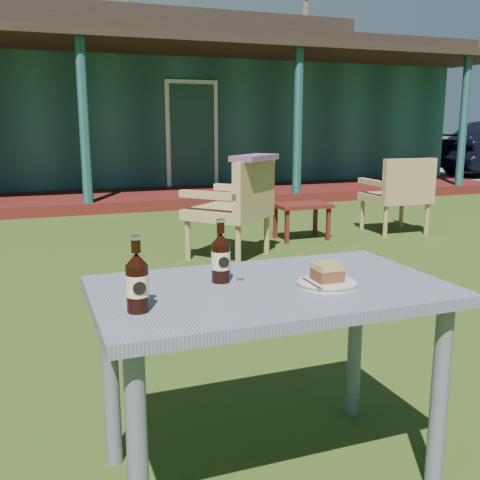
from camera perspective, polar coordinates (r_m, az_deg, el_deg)
name	(u,v)px	position (r m, az deg, el deg)	size (l,w,h in m)	color
ground	(168,328)	(3.61, -7.34, -8.83)	(80.00, 80.00, 0.00)	#334916
pavilion	(62,106)	(12.71, -17.59, 12.82)	(15.80, 8.30, 3.45)	#1B4647
gravel_strip	(480,171)	(16.35, 23.21, 6.46)	(9.00, 6.00, 0.02)	gray
tree_mid	(128,26)	(22.39, -11.36, 20.55)	(0.28, 0.28, 9.50)	brown
tree_right	(305,9)	(23.13, 6.67, 22.29)	(0.28, 0.28, 11.00)	brown
cafe_table	(270,313)	(1.96, 3.10, -7.45)	(1.20, 0.70, 0.72)	slate
plate	(327,283)	(1.94, 8.82, -4.37)	(0.20, 0.20, 0.01)	silver
cake_slice	(327,272)	(1.95, 8.87, -3.20)	(0.09, 0.09, 0.06)	brown
fork	(311,284)	(1.90, 7.27, -4.43)	(0.01, 0.14, 0.00)	silver
cola_bottle_near	(221,257)	(1.95, -1.96, -1.75)	(0.07, 0.07, 0.22)	black
cola_bottle_far	(137,282)	(1.67, -10.40, -4.19)	(0.07, 0.07, 0.23)	black
bottle_cap	(241,280)	(1.97, 0.07, -4.12)	(0.03, 0.03, 0.01)	silver
armchair_left	(236,204)	(5.27, -0.36, 3.73)	(0.94, 0.94, 0.93)	#A08050
armchair_right	(400,191)	(6.75, 15.90, 4.80)	(0.67, 0.64, 0.88)	#A08050
floral_throw	(255,158)	(5.14, 1.49, 8.37)	(0.56, 0.23, 0.05)	#65426A
side_table	(302,209)	(6.20, 6.31, 3.17)	(0.60, 0.40, 0.40)	#521713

